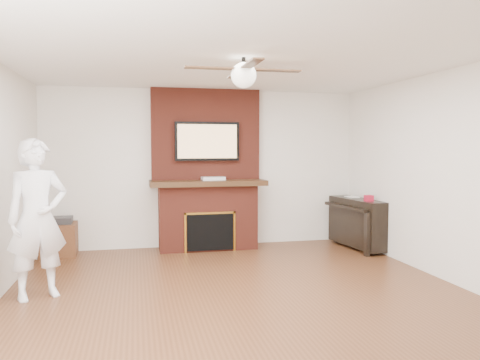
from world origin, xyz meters
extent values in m
cube|color=#4C2A16|center=(0.00, 0.00, -0.09)|extent=(5.36, 5.86, 0.18)
cube|color=white|center=(0.00, 0.00, 2.59)|extent=(5.36, 5.86, 0.18)
cube|color=silver|center=(0.00, 2.84, 1.25)|extent=(5.36, 0.18, 2.50)
cube|color=silver|center=(0.00, -2.84, 1.25)|extent=(5.36, 0.18, 2.50)
cube|color=silver|center=(2.59, 0.00, 1.25)|extent=(0.18, 5.86, 2.50)
cube|color=maroon|center=(0.00, 2.50, 0.50)|extent=(1.50, 0.50, 1.00)
cube|color=black|center=(0.00, 2.47, 1.04)|extent=(1.78, 0.64, 0.08)
cube|color=maroon|center=(0.00, 2.65, 1.79)|extent=(1.70, 0.20, 1.42)
cube|color=black|center=(0.00, 2.25, 0.31)|extent=(0.70, 0.06, 0.55)
cube|color=#BF8C2D|center=(0.00, 2.24, 0.60)|extent=(0.78, 0.02, 0.03)
cube|color=#BF8C2D|center=(-0.38, 2.24, 0.31)|extent=(0.03, 0.02, 0.61)
cube|color=#BF8C2D|center=(0.38, 2.24, 0.31)|extent=(0.03, 0.02, 0.61)
cube|color=black|center=(0.00, 2.50, 1.68)|extent=(1.00, 0.07, 0.60)
cube|color=tan|center=(0.00, 2.47, 1.68)|extent=(0.92, 0.01, 0.52)
cylinder|color=black|center=(0.00, 0.00, 2.43)|extent=(0.04, 0.04, 0.14)
sphere|color=white|center=(0.00, 0.00, 2.32)|extent=(0.26, 0.26, 0.26)
cube|color=black|center=(0.33, 0.00, 2.38)|extent=(0.55, 0.11, 0.01)
cube|color=black|center=(0.00, 0.33, 2.38)|extent=(0.11, 0.55, 0.01)
cube|color=black|center=(-0.33, 0.00, 2.38)|extent=(0.55, 0.11, 0.01)
cube|color=black|center=(0.00, -0.33, 2.38)|extent=(0.11, 0.55, 0.01)
imported|color=white|center=(-2.10, 0.50, 0.84)|extent=(0.74, 0.64, 1.68)
cube|color=#542D18|center=(-2.20, 2.48, 0.24)|extent=(0.51, 0.51, 0.48)
cube|color=#29282B|center=(-2.20, 2.48, 0.52)|extent=(0.39, 0.32, 0.10)
cube|color=black|center=(2.32, 2.00, 0.41)|extent=(0.50, 1.23, 0.74)
cube|color=black|center=(2.19, 1.47, 0.32)|extent=(0.06, 0.09, 0.64)
cube|color=black|center=(2.19, 2.53, 0.32)|extent=(0.06, 0.09, 0.64)
cube|color=black|center=(2.11, 2.00, 0.66)|extent=(0.27, 1.11, 0.05)
cube|color=silver|center=(2.32, 2.23, 0.79)|extent=(0.17, 0.23, 0.01)
cube|color=#B31630|center=(2.32, 1.68, 0.83)|extent=(0.11, 0.11, 0.09)
cube|color=silver|center=(0.08, 2.45, 1.11)|extent=(0.37, 0.22, 0.05)
cylinder|color=#E84F1B|center=(-0.23, 2.34, 0.06)|extent=(0.06, 0.06, 0.12)
cylinder|color=#397D32|center=(-0.04, 2.33, 0.04)|extent=(0.06, 0.06, 0.08)
cylinder|color=beige|center=(0.19, 2.33, 0.05)|extent=(0.08, 0.08, 0.10)
cylinder|color=teal|center=(0.22, 2.32, 0.04)|extent=(0.06, 0.06, 0.07)
camera|label=1|loc=(-1.09, -4.69, 1.59)|focal=35.00mm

